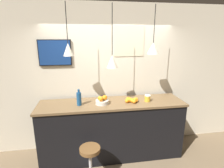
{
  "coord_description": "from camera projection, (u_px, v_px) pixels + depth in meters",
  "views": [
    {
      "loc": [
        -0.46,
        -2.38,
        2.28
      ],
      "look_at": [
        0.0,
        0.6,
        1.46
      ],
      "focal_mm": 28.0,
      "sensor_mm": 36.0,
      "label": 1
    }
  ],
  "objects": [
    {
      "name": "pendant_lamp_middle",
      "position": [
        112.0,
        61.0,
        3.0
      ],
      "size": [
        0.19,
        0.19,
        1.05
      ],
      "color": "black"
    },
    {
      "name": "wall_poster",
      "position": [
        129.0,
        41.0,
        3.38
      ],
      "size": [
        0.6,
        0.01,
        0.59
      ],
      "color": "beige"
    },
    {
      "name": "pendant_lamp_left",
      "position": [
        68.0,
        49.0,
        2.84
      ],
      "size": [
        0.17,
        0.17,
        0.83
      ],
      "color": "black"
    },
    {
      "name": "juice_bottle",
      "position": [
        79.0,
        99.0,
        3.05
      ],
      "size": [
        0.08,
        0.08,
        0.29
      ],
      "color": "navy",
      "rests_on": "service_counter"
    },
    {
      "name": "orange_pile",
      "position": [
        131.0,
        100.0,
        3.22
      ],
      "size": [
        0.25,
        0.22,
        0.09
      ],
      "color": "orange",
      "rests_on": "service_counter"
    },
    {
      "name": "fruit_bowl",
      "position": [
        102.0,
        101.0,
        3.13
      ],
      "size": [
        0.23,
        0.23,
        0.16
      ],
      "color": "beige",
      "rests_on": "service_counter"
    },
    {
      "name": "pendant_lamp_right",
      "position": [
        153.0,
        48.0,
        3.05
      ],
      "size": [
        0.21,
        0.21,
        0.82
      ],
      "color": "black"
    },
    {
      "name": "back_wall",
      "position": [
        109.0,
        79.0,
        3.55
      ],
      "size": [
        8.0,
        0.06,
        2.9
      ],
      "color": "beige",
      "rests_on": "ground_plane"
    },
    {
      "name": "mounted_tv",
      "position": [
        55.0,
        53.0,
        3.21
      ],
      "size": [
        0.59,
        0.04,
        0.48
      ],
      "color": "black"
    },
    {
      "name": "spread_jar",
      "position": [
        147.0,
        98.0,
        3.25
      ],
      "size": [
        0.11,
        0.11,
        0.12
      ],
      "color": "gold",
      "rests_on": "service_counter"
    },
    {
      "name": "bar_stool",
      "position": [
        90.0,
        162.0,
        2.75
      ],
      "size": [
        0.44,
        0.44,
        0.62
      ],
      "color": "#B7B7BC",
      "rests_on": "ground_plane"
    },
    {
      "name": "service_counter",
      "position": [
        112.0,
        129.0,
        3.36
      ],
      "size": [
        2.68,
        0.67,
        1.11
      ],
      "color": "black",
      "rests_on": "ground_plane"
    }
  ]
}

